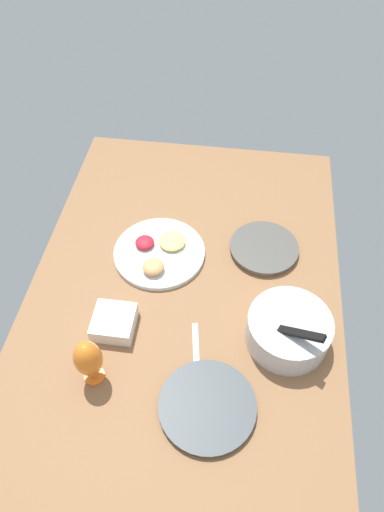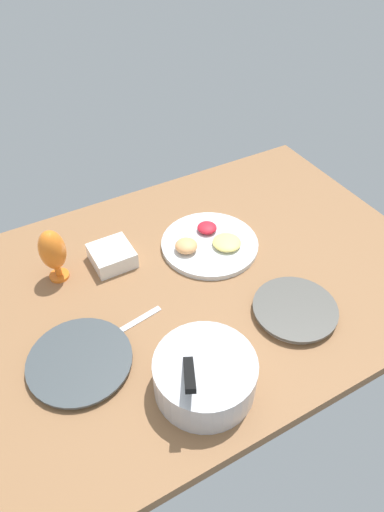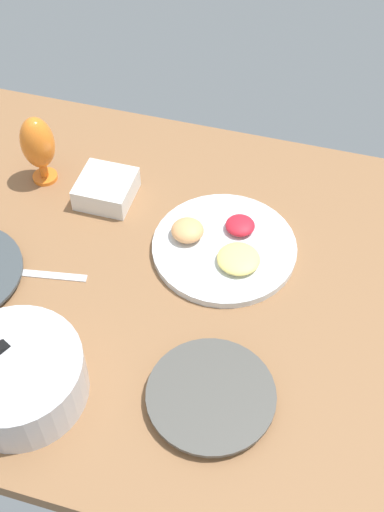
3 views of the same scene
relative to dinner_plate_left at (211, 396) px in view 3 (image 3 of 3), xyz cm
name	(u,v)px [view 3 (image 3 of 3)]	position (x,y,z in cm)	size (l,w,h in cm)	color
ground_plane	(139,277)	(23.23, -25.76, -3.24)	(160.00, 104.00, 4.00)	#8C603D
dinner_plate_left	(211,396)	(0.00, 0.00, 0.00)	(24.44, 24.44, 2.39)	silver
mixing_bowl	(17,376)	(34.90, 8.03, 4.34)	(25.38, 25.38, 17.04)	silver
fruit_platter	(223,246)	(6.94, -36.64, 0.18)	(32.28, 32.28, 5.49)	silver
hurricane_glass_orange	(38,144)	(54.93, -47.36, 9.53)	(7.99, 7.99, 18.25)	orange
square_bowl_white	(106,188)	(37.88, -45.33, 1.87)	(12.76, 12.76, 5.58)	white
fork_by_right_plate	(46,275)	(42.17, -19.07, -0.94)	(18.00, 1.80, 0.60)	silver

